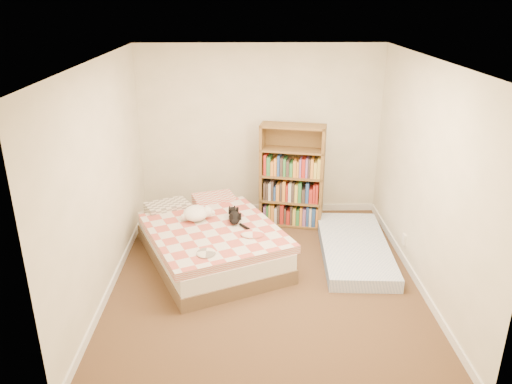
{
  "coord_description": "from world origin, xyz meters",
  "views": [
    {
      "loc": [
        -0.21,
        -5.06,
        3.1
      ],
      "look_at": [
        -0.1,
        0.3,
        0.98
      ],
      "focal_mm": 35.0,
      "sensor_mm": 36.0,
      "label": 1
    }
  ],
  "objects_px": {
    "floor_mattress": "(354,248)",
    "white_dog": "(196,213)",
    "black_cat": "(235,216)",
    "bookshelf": "(291,188)",
    "bed": "(211,240)"
  },
  "relations": [
    {
      "from": "floor_mattress",
      "to": "white_dog",
      "type": "height_order",
      "value": "white_dog"
    },
    {
      "from": "black_cat",
      "to": "bookshelf",
      "type": "bearing_deg",
      "value": 40.23
    },
    {
      "from": "black_cat",
      "to": "white_dog",
      "type": "bearing_deg",
      "value": 166.58
    },
    {
      "from": "bed",
      "to": "bookshelf",
      "type": "relative_size",
      "value": 1.61
    },
    {
      "from": "bookshelf",
      "to": "white_dog",
      "type": "bearing_deg",
      "value": -132.09
    },
    {
      "from": "floor_mattress",
      "to": "black_cat",
      "type": "bearing_deg",
      "value": -177.59
    },
    {
      "from": "white_dog",
      "to": "black_cat",
      "type": "bearing_deg",
      "value": -52.17
    },
    {
      "from": "black_cat",
      "to": "white_dog",
      "type": "height_order",
      "value": "white_dog"
    },
    {
      "from": "bookshelf",
      "to": "white_dog",
      "type": "xyz_separation_m",
      "value": [
        -1.27,
        -0.89,
        0.02
      ]
    },
    {
      "from": "bookshelf",
      "to": "floor_mattress",
      "type": "xyz_separation_m",
      "value": [
        0.74,
        -0.95,
        -0.46
      ]
    },
    {
      "from": "bookshelf",
      "to": "black_cat",
      "type": "bearing_deg",
      "value": -117.58
    },
    {
      "from": "bed",
      "to": "white_dog",
      "type": "distance_m",
      "value": 0.38
    },
    {
      "from": "floor_mattress",
      "to": "white_dog",
      "type": "bearing_deg",
      "value": -178.34
    },
    {
      "from": "bed",
      "to": "floor_mattress",
      "type": "height_order",
      "value": "bed"
    },
    {
      "from": "bookshelf",
      "to": "black_cat",
      "type": "xyz_separation_m",
      "value": [
        -0.78,
        -0.93,
        -0.01
      ]
    }
  ]
}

